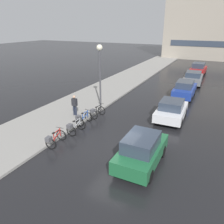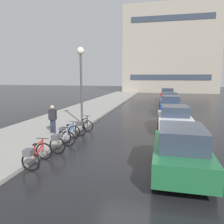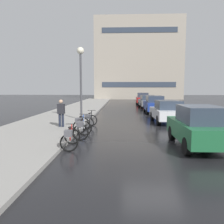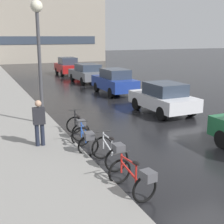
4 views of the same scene
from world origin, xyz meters
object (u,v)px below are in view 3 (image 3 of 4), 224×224
Objects in this scene: bicycle_third at (81,124)px; car_grey at (148,101)px; bicycle_second at (82,128)px; car_blue at (154,104)px; bicycle_farthest at (90,120)px; streetlamp at (81,68)px; car_white at (168,111)px; car_red at (143,99)px; car_green at (199,126)px; pedestrian at (61,113)px; bicycle_nearest at (70,137)px.

car_grey reaches higher than bicycle_third.
car_blue is (5.04, 10.94, 0.35)m from bicycle_second.
bicycle_farthest is 4.07m from streetlamp.
bicycle_second is at bearing -79.39° from streetlamp.
car_grey is (0.03, 11.48, 0.02)m from car_white.
car_red reaches higher than car_white.
car_grey is 1.01× the size of car_red.
car_white is 0.93× the size of car_blue.
pedestrian is at bearing 151.16° from car_green.
pedestrian is (-6.72, -14.19, 0.18)m from car_grey.
bicycle_second is at bearing 85.13° from bicycle_nearest.
car_white is 0.93× the size of car_grey.
bicycle_nearest is 0.39× the size of car_green.
bicycle_third is at bearing 102.45° from bicycle_second.
pedestrian is at bearing -103.35° from streetlamp.
car_blue is 0.80× the size of streetlamp.
bicycle_nearest is 7.72m from streetlamp.
pedestrian is 4.01m from streetlamp.
car_green is 7.52m from pedestrian.
bicycle_nearest is 1.81m from bicycle_second.
pedestrian is (-6.67, -19.90, 0.12)m from car_red.
bicycle_third is 0.33× the size of car_blue.
bicycle_third is 0.34× the size of car_red.
bicycle_third is 10.94m from car_blue.
car_green is at bearing -27.21° from bicycle_third.
bicycle_farthest is at bearing 91.32° from bicycle_second.
car_white is at bearing 44.80° from bicycle_second.
car_white reaches higher than bicycle_third.
bicycle_second is 2.88m from pedestrian.
car_white is (5.22, 6.83, 0.31)m from bicycle_nearest.
car_blue is (5.35, 9.54, 0.36)m from bicycle_third.
car_red is (-0.05, 5.72, 0.06)m from car_grey.
streetlamp reaches higher than car_grey.
bicycle_third is at bearing -104.42° from car_red.
car_green is at bearing -47.40° from streetlamp.
pedestrian reaches higher than car_green.
car_red is at bearing 75.18° from bicycle_farthest.
car_blue is at bearing 65.27° from bicycle_second.
car_green reaches higher than car_white.
car_red reaches higher than car_grey.
car_grey is (5.10, 16.51, 0.30)m from bicycle_second.
car_green is 2.18× the size of pedestrian.
bicycle_second is at bearing 165.27° from car_green.
streetlamp is at bearing -118.03° from car_grey.
bicycle_nearest is 3.21m from bicycle_third.
bicycle_farthest is 0.37× the size of car_green.
car_red is (5.04, 22.23, 0.36)m from bicycle_second.
car_white is (5.37, 3.62, 0.30)m from bicycle_third.
bicycle_second is 0.37× the size of car_green.
bicycle_third is 6.49m from car_white.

